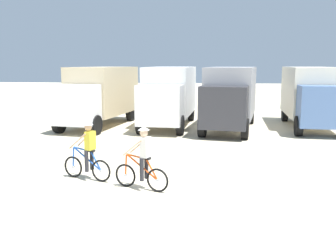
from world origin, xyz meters
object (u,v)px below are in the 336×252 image
box_truck_cream_rv (311,94)px  cyclist_orange_shirt (88,153)px  box_truck_white_box (169,93)px  box_truck_grey_hauler (230,95)px  cyclist_cowboy_hat (143,161)px  box_truck_tan_camper (100,93)px

box_truck_cream_rv → cyclist_orange_shirt: size_ratio=3.78×
box_truck_white_box → box_truck_grey_hauler: 3.46m
box_truck_cream_rv → cyclist_cowboy_hat: size_ratio=3.78×
box_truck_cream_rv → box_truck_tan_camper: bearing=-177.5°
box_truck_white_box → box_truck_grey_hauler: size_ratio=0.98×
box_truck_grey_hauler → box_truck_cream_rv: 4.54m
box_truck_tan_camper → box_truck_white_box: same height
box_truck_tan_camper → box_truck_grey_hauler: size_ratio=1.00×
box_truck_cream_rv → cyclist_orange_shirt: (-9.30, -10.69, -1.03)m
box_truck_tan_camper → cyclist_orange_shirt: size_ratio=3.87×
box_truck_tan_camper → box_truck_white_box: (3.95, 0.32, 0.00)m
box_truck_tan_camper → cyclist_orange_shirt: 10.53m
box_truck_white_box → cyclist_cowboy_hat: box_truck_white_box is taller
box_truck_grey_hauler → cyclist_orange_shirt: size_ratio=3.87×
box_truck_tan_camper → box_truck_white_box: bearing=4.6°
box_truck_cream_rv → cyclist_orange_shirt: box_truck_cream_rv is taller
box_truck_grey_hauler → box_truck_cream_rv: bearing=11.4°
cyclist_orange_shirt → box_truck_white_box: bearing=82.1°
cyclist_cowboy_hat → box_truck_white_box: bearing=91.8°
box_truck_white_box → cyclist_orange_shirt: bearing=-97.9°
box_truck_white_box → cyclist_orange_shirt: 10.65m
box_truck_cream_rv → box_truck_grey_hauler: bearing=-168.6°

